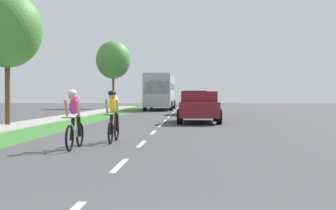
{
  "coord_description": "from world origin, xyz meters",
  "views": [
    {
      "loc": [
        1.44,
        -2.87,
        1.42
      ],
      "look_at": [
        0.41,
        17.12,
        1.0
      ],
      "focal_mm": 46.96,
      "sensor_mm": 36.0,
      "label": 1
    }
  ],
  "objects_px": {
    "cyclist_lead": "(75,119)",
    "street_tree_near": "(7,30)",
    "cyclist_trailing": "(113,116)",
    "pickup_maroon": "(199,107)",
    "sedan_dark_green": "(190,100)",
    "street_tree_far": "(113,60)",
    "suv_black": "(194,102)",
    "bus_silver": "(161,90)"
  },
  "relations": [
    {
      "from": "pickup_maroon",
      "to": "sedan_dark_green",
      "type": "relative_size",
      "value": 1.19
    },
    {
      "from": "sedan_dark_green",
      "to": "cyclist_lead",
      "type": "bearing_deg",
      "value": -93.49
    },
    {
      "from": "sedan_dark_green",
      "to": "suv_black",
      "type": "bearing_deg",
      "value": -89.41
    },
    {
      "from": "sedan_dark_green",
      "to": "street_tree_far",
      "type": "xyz_separation_m",
      "value": [
        -8.61,
        -13.25,
        4.63
      ]
    },
    {
      "from": "pickup_maroon",
      "to": "suv_black",
      "type": "relative_size",
      "value": 1.09
    },
    {
      "from": "bus_silver",
      "to": "street_tree_far",
      "type": "bearing_deg",
      "value": 146.34
    },
    {
      "from": "pickup_maroon",
      "to": "sedan_dark_green",
      "type": "distance_m",
      "value": 38.71
    },
    {
      "from": "pickup_maroon",
      "to": "street_tree_far",
      "type": "height_order",
      "value": "street_tree_far"
    },
    {
      "from": "suv_black",
      "to": "pickup_maroon",
      "type": "bearing_deg",
      "value": -89.15
    },
    {
      "from": "cyclist_lead",
      "to": "sedan_dark_green",
      "type": "distance_m",
      "value": 50.47
    },
    {
      "from": "street_tree_near",
      "to": "cyclist_trailing",
      "type": "bearing_deg",
      "value": -48.48
    },
    {
      "from": "cyclist_trailing",
      "to": "suv_black",
      "type": "xyz_separation_m",
      "value": [
        2.63,
        19.89,
        0.14
      ]
    },
    {
      "from": "bus_silver",
      "to": "street_tree_near",
      "type": "height_order",
      "value": "street_tree_near"
    },
    {
      "from": "cyclist_trailing",
      "to": "street_tree_far",
      "type": "relative_size",
      "value": 0.23
    },
    {
      "from": "suv_black",
      "to": "bus_silver",
      "type": "bearing_deg",
      "value": 105.84
    },
    {
      "from": "street_tree_near",
      "to": "street_tree_far",
      "type": "distance_m",
      "value": 28.26
    },
    {
      "from": "pickup_maroon",
      "to": "bus_silver",
      "type": "xyz_separation_m",
      "value": [
        -3.5,
        21.76,
        1.15
      ]
    },
    {
      "from": "cyclist_lead",
      "to": "street_tree_far",
      "type": "xyz_separation_m",
      "value": [
        -5.54,
        37.13,
        4.59
      ]
    },
    {
      "from": "cyclist_lead",
      "to": "bus_silver",
      "type": "bearing_deg",
      "value": 89.97
    },
    {
      "from": "street_tree_near",
      "to": "street_tree_far",
      "type": "bearing_deg",
      "value": 89.9
    },
    {
      "from": "cyclist_trailing",
      "to": "street_tree_near",
      "type": "distance_m",
      "value": 10.25
    },
    {
      "from": "sedan_dark_green",
      "to": "bus_silver",
      "type": "bearing_deg",
      "value": -100.2
    },
    {
      "from": "pickup_maroon",
      "to": "suv_black",
      "type": "height_order",
      "value": "suv_black"
    },
    {
      "from": "suv_black",
      "to": "sedan_dark_green",
      "type": "xyz_separation_m",
      "value": [
        -0.3,
        28.76,
        -0.18
      ]
    },
    {
      "from": "cyclist_lead",
      "to": "cyclist_trailing",
      "type": "distance_m",
      "value": 1.88
    },
    {
      "from": "sedan_dark_green",
      "to": "street_tree_far",
      "type": "relative_size",
      "value": 0.57
    },
    {
      "from": "bus_silver",
      "to": "street_tree_near",
      "type": "xyz_separation_m",
      "value": [
        -5.61,
        -24.54,
        2.57
      ]
    },
    {
      "from": "cyclist_lead",
      "to": "suv_black",
      "type": "distance_m",
      "value": 21.88
    },
    {
      "from": "street_tree_far",
      "to": "street_tree_near",
      "type": "bearing_deg",
      "value": -90.1
    },
    {
      "from": "cyclist_lead",
      "to": "street_tree_near",
      "type": "relative_size",
      "value": 0.27
    },
    {
      "from": "pickup_maroon",
      "to": "sedan_dark_green",
      "type": "bearing_deg",
      "value": 90.66
    },
    {
      "from": "suv_black",
      "to": "sedan_dark_green",
      "type": "height_order",
      "value": "suv_black"
    },
    {
      "from": "street_tree_far",
      "to": "bus_silver",
      "type": "bearing_deg",
      "value": -33.66
    },
    {
      "from": "pickup_maroon",
      "to": "street_tree_far",
      "type": "xyz_separation_m",
      "value": [
        -9.06,
        25.46,
        4.58
      ]
    },
    {
      "from": "cyclist_trailing",
      "to": "suv_black",
      "type": "bearing_deg",
      "value": 82.46
    },
    {
      "from": "pickup_maroon",
      "to": "suv_black",
      "type": "distance_m",
      "value": 9.96
    },
    {
      "from": "cyclist_lead",
      "to": "street_tree_near",
      "type": "bearing_deg",
      "value": 122.19
    },
    {
      "from": "sedan_dark_green",
      "to": "street_tree_near",
      "type": "relative_size",
      "value": 0.68
    },
    {
      "from": "pickup_maroon",
      "to": "street_tree_far",
      "type": "bearing_deg",
      "value": 109.59
    },
    {
      "from": "bus_silver",
      "to": "cyclist_lead",
      "type": "bearing_deg",
      "value": -90.03
    },
    {
      "from": "cyclist_lead",
      "to": "sedan_dark_green",
      "type": "xyz_separation_m",
      "value": [
        3.07,
        50.38,
        -0.04
      ]
    },
    {
      "from": "cyclist_trailing",
      "to": "street_tree_near",
      "type": "height_order",
      "value": "street_tree_near"
    }
  ]
}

